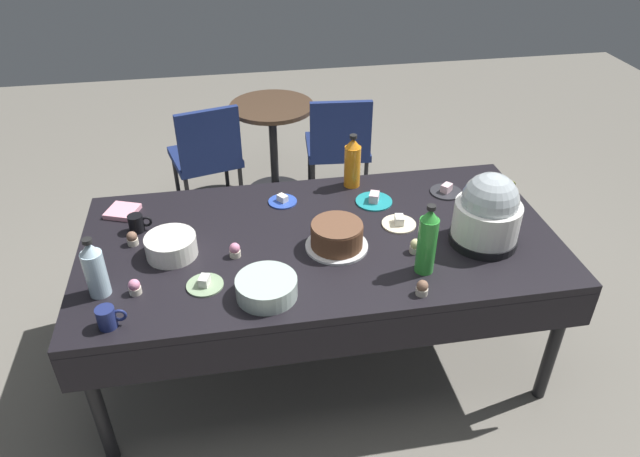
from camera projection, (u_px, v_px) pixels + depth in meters
name	position (u px, v px, depth m)	size (l,w,h in m)	color
ground	(320.00, 351.00, 3.13)	(9.00, 9.00, 0.00)	slate
potluck_table	(320.00, 248.00, 2.74)	(2.20, 1.10, 0.75)	black
frosted_layer_cake	(337.00, 236.00, 2.61)	(0.29, 0.29, 0.12)	silver
slow_cooker	(488.00, 213.00, 2.59)	(0.31, 0.31, 0.35)	black
glass_salad_bowl	(267.00, 288.00, 2.34)	(0.25, 0.25, 0.08)	#B2C6BC
ceramic_snack_bowl	(171.00, 246.00, 2.57)	(0.23, 0.23, 0.10)	silver
dessert_plate_teal	(374.00, 200.00, 2.96)	(0.19, 0.19, 0.05)	teal
dessert_plate_cream	(399.00, 223.00, 2.79)	(0.17, 0.17, 0.05)	beige
dessert_plate_sage	(205.00, 284.00, 2.41)	(0.15, 0.15, 0.05)	#8CA87F
dessert_plate_cobalt	(283.00, 201.00, 2.96)	(0.15, 0.15, 0.04)	#2D4CB2
dessert_plate_charcoal	(446.00, 191.00, 3.04)	(0.17, 0.17, 0.05)	#2D2D33
cupcake_mint	(132.00, 239.00, 2.65)	(0.05, 0.05, 0.07)	beige
cupcake_vanilla	(415.00, 246.00, 2.60)	(0.05, 0.05, 0.07)	beige
cupcake_berry	(135.00, 287.00, 2.36)	(0.05, 0.05, 0.07)	beige
cupcake_rose	(500.00, 204.00, 2.89)	(0.05, 0.05, 0.07)	beige
cupcake_cocoa	(235.00, 250.00, 2.57)	(0.05, 0.05, 0.07)	beige
cupcake_lemon	(422.00, 288.00, 2.36)	(0.05, 0.05, 0.07)	beige
soda_bottle_lime_soda	(427.00, 241.00, 2.42)	(0.08, 0.08, 0.33)	green
soda_bottle_water	(95.00, 269.00, 2.31)	(0.09, 0.09, 0.27)	silver
soda_bottle_orange_juice	(352.00, 163.00, 3.04)	(0.09, 0.09, 0.29)	orange
coffee_mug_black	(137.00, 223.00, 2.73)	(0.11, 0.07, 0.08)	black
coffee_mug_olive	(501.00, 187.00, 3.01)	(0.13, 0.09, 0.09)	olive
coffee_mug_navy	(107.00, 317.00, 2.20)	(0.11, 0.07, 0.09)	navy
paper_napkin_stack	(122.00, 211.00, 2.87)	(0.14, 0.14, 0.02)	pink
maroon_chair_left	(207.00, 153.00, 4.00)	(0.54, 0.54, 0.85)	navy
maroon_chair_right	(338.00, 143.00, 4.13)	(0.48, 0.48, 0.85)	navy
round_cafe_table	(273.00, 133.00, 4.24)	(0.60, 0.60, 0.72)	#473323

